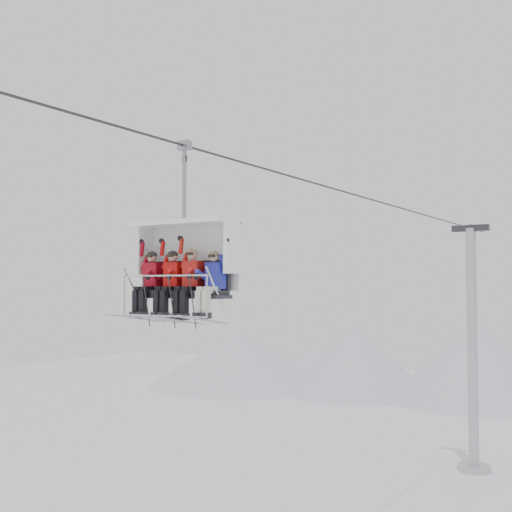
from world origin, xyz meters
The scene contains 7 objects.
lift_tower_right centered at (0.00, 22.00, 5.78)m, with size 2.00×1.80×13.48m.
haul_cable centered at (0.00, 0.00, 13.30)m, with size 0.06×0.06×50.00m, color #303035.
chairlift_carrier centered at (0.00, -2.88, 10.71)m, with size 2.57×1.17×3.98m.
skier_far_left centered at (-0.87, -3.19, 10.21)m, with size 0.41×1.69×1.64m.
skier_center_left centered at (-0.24, -3.19, 10.21)m, with size 0.41×1.69×1.63m.
skier_center_right centered at (0.32, -3.19, 10.23)m, with size 0.42×1.69×1.68m.
skier_far_right centered at (0.93, -3.20, 10.19)m, with size 0.39×1.69×1.57m.
Camera 1 is at (9.23, -14.30, 10.10)m, focal length 45.00 mm.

